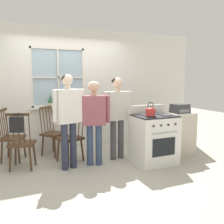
# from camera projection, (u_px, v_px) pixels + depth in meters

# --- Properties ---
(ground_plane) EXTENTS (16.00, 16.00, 0.00)m
(ground_plane) POSITION_uv_depth(u_px,v_px,m) (90.00, 168.00, 4.51)
(ground_plane) COLOR #B2AD9E
(wall_back) EXTENTS (6.40, 0.16, 2.70)m
(wall_back) POSITION_uv_depth(u_px,v_px,m) (70.00, 90.00, 5.60)
(wall_back) COLOR silver
(wall_back) RESTS_ON ground_plane
(chair_by_window) EXTENTS (0.53, 0.51, 1.02)m
(chair_by_window) POSITION_uv_depth(u_px,v_px,m) (22.00, 144.00, 4.41)
(chair_by_window) COLOR #4C331E
(chair_by_window) RESTS_ON ground_plane
(chair_near_wall) EXTENTS (0.54, 0.53, 1.02)m
(chair_near_wall) POSITION_uv_depth(u_px,v_px,m) (71.00, 138.00, 4.80)
(chair_near_wall) COLOR #4C331E
(chair_near_wall) RESTS_ON ground_plane
(chair_center_cluster) EXTENTS (0.53, 0.54, 1.02)m
(chair_center_cluster) POSITION_uv_depth(u_px,v_px,m) (11.00, 138.00, 4.84)
(chair_center_cluster) COLOR #4C331E
(chair_center_cluster) RESTS_ON ground_plane
(chair_near_stove) EXTENTS (0.58, 0.58, 1.02)m
(chair_near_stove) POSITION_uv_depth(u_px,v_px,m) (53.00, 133.00, 5.21)
(chair_near_stove) COLOR #4C331E
(chair_near_stove) RESTS_ON ground_plane
(person_elderly_left) EXTENTS (0.60, 0.32, 1.67)m
(person_elderly_left) POSITION_uv_depth(u_px,v_px,m) (68.00, 113.00, 4.33)
(person_elderly_left) COLOR #2D3347
(person_elderly_left) RESTS_ON ground_plane
(person_teen_center) EXTENTS (0.58, 0.34, 1.55)m
(person_teen_center) POSITION_uv_depth(u_px,v_px,m) (94.00, 115.00, 4.53)
(person_teen_center) COLOR #384766
(person_teen_center) RESTS_ON ground_plane
(person_adult_right) EXTENTS (0.61, 0.25, 1.62)m
(person_adult_right) POSITION_uv_depth(u_px,v_px,m) (117.00, 110.00, 4.89)
(person_adult_right) COLOR #4C4C51
(person_adult_right) RESTS_ON ground_plane
(stove) EXTENTS (0.76, 0.68, 1.08)m
(stove) POSITION_uv_depth(u_px,v_px,m) (154.00, 139.00, 4.70)
(stove) COLOR white
(stove) RESTS_ON ground_plane
(kettle) EXTENTS (0.21, 0.17, 0.25)m
(kettle) POSITION_uv_depth(u_px,v_px,m) (150.00, 111.00, 4.44)
(kettle) COLOR red
(kettle) RESTS_ON stove
(potted_plant) EXTENTS (0.16, 0.16, 0.34)m
(potted_plant) POSITION_uv_depth(u_px,v_px,m) (50.00, 104.00, 5.37)
(potted_plant) COLOR beige
(potted_plant) RESTS_ON wall_back
(handbag) EXTENTS (0.24, 0.23, 0.31)m
(handbag) POSITION_uv_depth(u_px,v_px,m) (17.00, 124.00, 4.13)
(handbag) COLOR black
(handbag) RESTS_ON chair_by_window
(side_counter) EXTENTS (0.55, 0.50, 0.90)m
(side_counter) POSITION_uv_depth(u_px,v_px,m) (178.00, 134.00, 5.23)
(side_counter) COLOR beige
(side_counter) RESTS_ON ground_plane
(stereo) EXTENTS (0.34, 0.29, 0.18)m
(stereo) POSITION_uv_depth(u_px,v_px,m) (180.00, 108.00, 5.14)
(stereo) COLOR #38383A
(stereo) RESTS_ON side_counter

